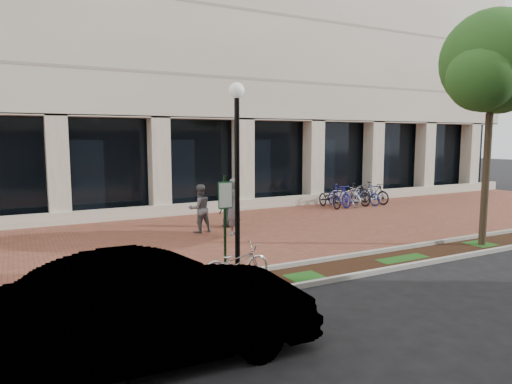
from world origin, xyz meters
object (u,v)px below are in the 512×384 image
locked_bicycle (236,263)px  bike_rack_cluster (352,195)px  sedan_near_curb (155,308)px  bollard (348,199)px  parking_sign (225,215)px  pedestrian_mid (200,209)px  street_tree (493,68)px  lamppost (237,170)px  pedestrian_right (229,206)px  pedestrian_left (233,207)px

locked_bicycle → bike_rack_cluster: 12.97m
sedan_near_curb → bollard: bearing=-46.6°
locked_bicycle → sedan_near_curb: sedan_near_curb is taller
parking_sign → pedestrian_mid: size_ratio=1.46×
street_tree → parking_sign: bearing=177.7°
parking_sign → sedan_near_curb: (-2.46, -2.90, -0.78)m
lamppost → bike_rack_cluster: lamppost is taller
bollard → sedan_near_curb: size_ratio=0.18×
pedestrian_mid → bollard: pedestrian_mid is taller
pedestrian_right → bollard: (6.93, 1.53, -0.37)m
pedestrian_mid → bollard: (8.29, 1.99, -0.42)m
pedestrian_right → sedan_near_curb: 10.37m
street_tree → pedestrian_right: 9.77m
street_tree → pedestrian_left: size_ratio=3.62×
lamppost → bollard: bearing=38.1°
pedestrian_mid → sedan_near_curb: 9.32m
bike_rack_cluster → sedan_near_curb: (-12.88, -10.92, 0.28)m
bollard → sedan_near_curb: (-12.24, -10.43, 0.37)m
bollard → bike_rack_cluster: (0.64, 0.49, 0.08)m
street_tree → pedestrian_mid: bearing=140.6°
lamppost → bike_rack_cluster: (10.03, 7.85, -2.06)m
street_tree → bollard: 9.39m
parking_sign → locked_bicycle: parking_sign is taller
pedestrian_left → bike_rack_cluster: bearing=159.1°
street_tree → locked_bicycle: street_tree is taller
bollard → pedestrian_mid: bearing=-166.5°
pedestrian_right → bollard: size_ratio=1.87×
pedestrian_mid → locked_bicycle: bearing=73.2°
lamppost → street_tree: 8.76m
pedestrian_mid → bike_rack_cluster: (8.93, 2.48, -0.33)m
lamppost → locked_bicycle: 2.16m
bollard → bike_rack_cluster: bike_rack_cluster is taller
parking_sign → bike_rack_cluster: 13.20m
pedestrian_left → pedestrian_right: 1.55m
pedestrian_right → bike_rack_cluster: pedestrian_right is taller
pedestrian_mid → sedan_near_curb: size_ratio=0.35×
pedestrian_mid → bike_rack_cluster: 9.27m
lamppost → pedestrian_left: bearing=66.3°
street_tree → sedan_near_curb: street_tree is taller
bollard → street_tree: bearing=-98.0°
lamppost → sedan_near_curb: (-2.85, -3.06, -1.78)m
locked_bicycle → pedestrian_mid: bearing=-12.9°
lamppost → bollard: size_ratio=5.33×
street_tree → bollard: street_tree is taller
street_tree → bollard: (1.12, 7.89, -4.97)m
street_tree → bike_rack_cluster: street_tree is taller
pedestrian_left → street_tree: bearing=98.3°
parking_sign → street_tree: size_ratio=0.35×
pedestrian_left → bike_rack_cluster: (8.10, 3.46, -0.46)m
locked_bicycle → bike_rack_cluster: (10.17, 8.06, 0.08)m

